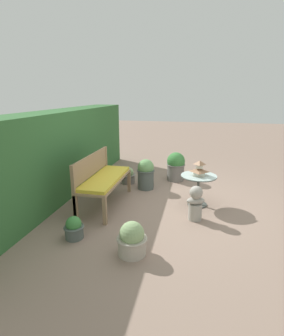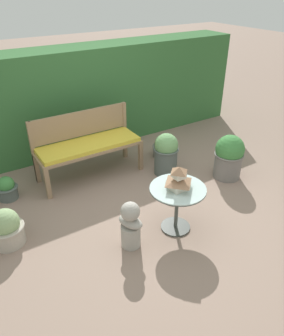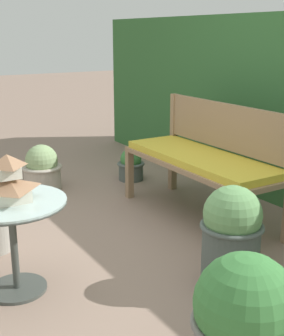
{
  "view_description": "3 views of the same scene",
  "coord_description": "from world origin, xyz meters",
  "px_view_note": "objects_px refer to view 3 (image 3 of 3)",
  "views": [
    {
      "loc": [
        -4.54,
        -0.45,
        2.01
      ],
      "look_at": [
        -0.01,
        0.53,
        0.69
      ],
      "focal_mm": 28.0,
      "sensor_mm": 36.0,
      "label": 1
    },
    {
      "loc": [
        -1.88,
        -2.89,
        2.64
      ],
      "look_at": [
        0.15,
        0.33,
        0.41
      ],
      "focal_mm": 35.0,
      "sensor_mm": 36.0,
      "label": 2
    },
    {
      "loc": [
        2.66,
        -1.18,
        1.5
      ],
      "look_at": [
        -0.26,
        0.61,
        0.52
      ],
      "focal_mm": 50.0,
      "sensor_mm": 36.0,
      "label": 3
    }
  ],
  "objects_px": {
    "pagoda_birdhouse": "(9,181)",
    "potted_plant_bench_left": "(42,169)",
    "potted_plant_hedge_corner": "(131,165)",
    "potted_plant_bench_right": "(244,331)",
    "potted_plant_table_far": "(231,237)",
    "garden_bench": "(200,163)",
    "patio_table": "(12,221)"
  },
  "relations": [
    {
      "from": "pagoda_birdhouse",
      "to": "potted_plant_bench_left",
      "type": "relative_size",
      "value": 0.61
    },
    {
      "from": "potted_plant_hedge_corner",
      "to": "potted_plant_bench_right",
      "type": "xyz_separation_m",
      "value": [
        2.94,
        -1.18,
        0.19
      ]
    },
    {
      "from": "pagoda_birdhouse",
      "to": "potted_plant_table_far",
      "type": "distance_m",
      "value": 1.34
    },
    {
      "from": "potted_plant_bench_left",
      "to": "potted_plant_bench_right",
      "type": "xyz_separation_m",
      "value": [
        3.14,
        -0.27,
        0.14
      ]
    },
    {
      "from": "garden_bench",
      "to": "potted_plant_bench_right",
      "type": "distance_m",
      "value": 2.07
    },
    {
      "from": "garden_bench",
      "to": "potted_plant_table_far",
      "type": "height_order",
      "value": "potted_plant_table_far"
    },
    {
      "from": "potted_plant_bench_left",
      "to": "pagoda_birdhouse",
      "type": "bearing_deg",
      "value": -24.5
    },
    {
      "from": "garden_bench",
      "to": "patio_table",
      "type": "xyz_separation_m",
      "value": [
        0.35,
        -1.66,
        -0.03
      ]
    },
    {
      "from": "patio_table",
      "to": "potted_plant_hedge_corner",
      "type": "xyz_separation_m",
      "value": [
        -1.57,
        1.71,
        -0.3
      ]
    },
    {
      "from": "potted_plant_table_far",
      "to": "potted_plant_bench_left",
      "type": "height_order",
      "value": "potted_plant_table_far"
    },
    {
      "from": "garden_bench",
      "to": "patio_table",
      "type": "relative_size",
      "value": 2.37
    },
    {
      "from": "potted_plant_table_far",
      "to": "potted_plant_hedge_corner",
      "type": "xyz_separation_m",
      "value": [
        -2.22,
        0.6,
        -0.18
      ]
    },
    {
      "from": "garden_bench",
      "to": "pagoda_birdhouse",
      "type": "height_order",
      "value": "pagoda_birdhouse"
    },
    {
      "from": "pagoda_birdhouse",
      "to": "garden_bench",
      "type": "bearing_deg",
      "value": 101.88
    },
    {
      "from": "potted_plant_bench_left",
      "to": "patio_table",
      "type": "bearing_deg",
      "value": -24.5
    },
    {
      "from": "patio_table",
      "to": "potted_plant_hedge_corner",
      "type": "distance_m",
      "value": 2.34
    },
    {
      "from": "potted_plant_hedge_corner",
      "to": "potted_plant_bench_right",
      "type": "relative_size",
      "value": 0.5
    },
    {
      "from": "pagoda_birdhouse",
      "to": "potted_plant_table_far",
      "type": "height_order",
      "value": "pagoda_birdhouse"
    },
    {
      "from": "potted_plant_table_far",
      "to": "potted_plant_hedge_corner",
      "type": "relative_size",
      "value": 1.95
    },
    {
      "from": "potted_plant_table_far",
      "to": "potted_plant_bench_left",
      "type": "bearing_deg",
      "value": -172.74
    },
    {
      "from": "patio_table",
      "to": "pagoda_birdhouse",
      "type": "xyz_separation_m",
      "value": [
        0.0,
        -0.0,
        0.24
      ]
    },
    {
      "from": "pagoda_birdhouse",
      "to": "potted_plant_hedge_corner",
      "type": "height_order",
      "value": "pagoda_birdhouse"
    },
    {
      "from": "potted_plant_bench_left",
      "to": "potted_plant_hedge_corner",
      "type": "relative_size",
      "value": 1.34
    },
    {
      "from": "pagoda_birdhouse",
      "to": "potted_plant_hedge_corner",
      "type": "distance_m",
      "value": 2.38
    },
    {
      "from": "garden_bench",
      "to": "potted_plant_bench_left",
      "type": "height_order",
      "value": "garden_bench"
    },
    {
      "from": "potted_plant_bench_left",
      "to": "potted_plant_bench_right",
      "type": "bearing_deg",
      "value": -4.98
    },
    {
      "from": "potted_plant_bench_left",
      "to": "potted_plant_hedge_corner",
      "type": "distance_m",
      "value": 0.93
    },
    {
      "from": "garden_bench",
      "to": "potted_plant_bench_left",
      "type": "distance_m",
      "value": 1.68
    },
    {
      "from": "pagoda_birdhouse",
      "to": "potted_plant_bench_right",
      "type": "relative_size",
      "value": 0.41
    },
    {
      "from": "garden_bench",
      "to": "potted_plant_hedge_corner",
      "type": "xyz_separation_m",
      "value": [
        -1.22,
        0.05,
        -0.32
      ]
    },
    {
      "from": "pagoda_birdhouse",
      "to": "potted_plant_hedge_corner",
      "type": "bearing_deg",
      "value": 132.49
    },
    {
      "from": "potted_plant_bench_right",
      "to": "potted_plant_hedge_corner",
      "type": "bearing_deg",
      "value": 158.15
    }
  ]
}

